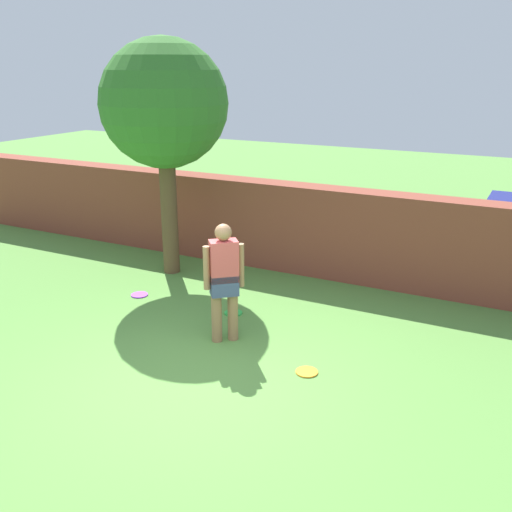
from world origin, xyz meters
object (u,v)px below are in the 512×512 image
(tree, at_px, (164,106))
(frisbee_green, at_px, (233,313))
(person, at_px, (224,278))
(frisbee_purple, at_px, (139,295))
(frisbee_orange, at_px, (307,372))

(tree, distance_m, frisbee_green, 3.61)
(frisbee_green, bearing_deg, person, -68.09)
(person, xyz_separation_m, frisbee_green, (-0.32, 0.81, -0.89))
(tree, height_order, frisbee_green, tree)
(tree, distance_m, person, 3.53)
(frisbee_purple, bearing_deg, person, -20.13)
(frisbee_green, xyz_separation_m, frisbee_purple, (-1.69, -0.07, 0.00))
(tree, xyz_separation_m, frisbee_orange, (3.51, -2.22, -2.88))
(tree, bearing_deg, person, -41.00)
(tree, relative_size, person, 2.46)
(frisbee_green, relative_size, frisbee_purple, 1.00)
(frisbee_purple, bearing_deg, tree, 98.79)
(tree, relative_size, frisbee_green, 14.74)
(frisbee_orange, bearing_deg, person, 166.68)
(person, bearing_deg, frisbee_purple, -60.84)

